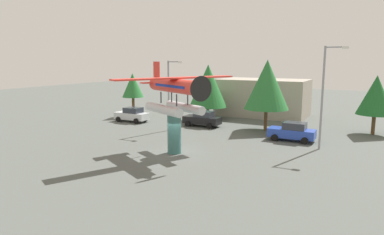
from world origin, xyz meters
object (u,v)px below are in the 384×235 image
object	(u,v)px
tree_east	(208,86)
tree_center_back	(267,85)
display_pedestal	(174,133)
car_near_silver	(132,115)
car_far_blue	(292,132)
streetlight_primary	(170,90)
tree_west	(133,86)
floatplane_monument	(175,92)
car_mid_black	(202,119)
tree_far_east	(376,95)
streetlight_secondary	(325,91)
storefront_building	(263,97)

from	to	relation	value
tree_east	tree_center_back	xyz separation A→B (m)	(8.43, -3.40, 0.65)
display_pedestal	car_near_silver	size ratio (longest dim) A/B	0.78
car_near_silver	car_far_blue	world-z (taller)	same
car_far_blue	streetlight_primary	world-z (taller)	streetlight_primary
car_far_blue	tree_center_back	size ratio (longest dim) A/B	0.56
car_far_blue	tree_west	world-z (taller)	tree_west
floatplane_monument	car_far_blue	distance (m)	12.21
car_mid_black	tree_far_east	distance (m)	17.87
car_near_silver	streetlight_secondary	distance (m)	22.77
streetlight_primary	tree_west	xyz separation A→B (m)	(-9.29, 5.63, -0.19)
floatplane_monument	streetlight_primary	distance (m)	9.13
streetlight_primary	tree_center_back	size ratio (longest dim) A/B	0.98
tree_east	car_far_blue	bearing A→B (deg)	-30.02
streetlight_primary	tree_far_east	xyz separation A→B (m)	(18.99, 8.03, -0.33)
display_pedestal	tree_far_east	distance (m)	21.02
tree_center_back	tree_far_east	size ratio (longest dim) A/B	1.26
tree_west	tree_far_east	bearing A→B (deg)	4.84
storefront_building	tree_west	size ratio (longest dim) A/B	2.02
car_near_silver	tree_center_back	bearing A→B (deg)	-170.86
floatplane_monument	car_near_silver	distance (m)	16.10
car_mid_black	tree_far_east	bearing A→B (deg)	-165.81
floatplane_monument	display_pedestal	bearing A→B (deg)	-180.00
car_mid_black	car_far_blue	xyz separation A→B (m)	(10.49, -2.37, 0.00)
car_far_blue	storefront_building	xyz separation A→B (m)	(-6.82, 13.18, 1.56)
car_near_silver	tree_center_back	world-z (taller)	tree_center_back
car_mid_black	storefront_building	xyz separation A→B (m)	(3.68, 10.80, 1.56)
car_near_silver	streetlight_primary	bearing A→B (deg)	161.45
car_mid_black	tree_west	bearing A→B (deg)	-9.72
car_near_silver	tree_east	world-z (taller)	tree_east
streetlight_primary	car_near_silver	bearing A→B (deg)	161.45
floatplane_monument	tree_west	bearing A→B (deg)	165.05
car_mid_black	car_near_silver	bearing A→B (deg)	8.89
display_pedestal	floatplane_monument	xyz separation A→B (m)	(0.12, -0.06, 3.32)
tree_center_back	car_near_silver	bearing A→B (deg)	-170.86
tree_west	car_near_silver	bearing A→B (deg)	-54.62
storefront_building	tree_far_east	world-z (taller)	tree_far_east
tree_far_east	storefront_building	bearing A→B (deg)	154.13
storefront_building	tree_west	bearing A→B (deg)	-149.18
floatplane_monument	streetlight_primary	bearing A→B (deg)	151.62
car_mid_black	storefront_building	distance (m)	11.52
tree_center_back	floatplane_monument	bearing A→B (deg)	-106.81
streetlight_secondary	tree_center_back	world-z (taller)	streetlight_secondary
display_pedestal	streetlight_primary	bearing A→B (deg)	123.70
car_mid_black	tree_west	distance (m)	11.82
tree_west	tree_center_back	world-z (taller)	tree_center_back
car_mid_black	streetlight_primary	world-z (taller)	streetlight_primary
floatplane_monument	tree_west	distance (m)	19.53
storefront_building	tree_east	distance (m)	8.31
floatplane_monument	streetlight_secondary	xyz separation A→B (m)	(10.17, 6.93, -0.05)
storefront_building	tree_far_east	size ratio (longest dim) A/B	1.94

